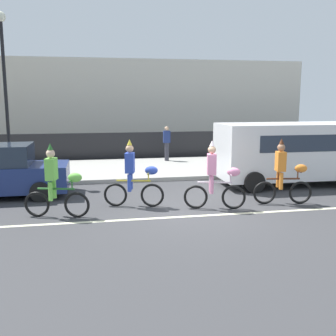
{
  "coord_description": "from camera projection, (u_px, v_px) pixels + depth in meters",
  "views": [
    {
      "loc": [
        -2.72,
        -10.08,
        3.0
      ],
      "look_at": [
        -0.59,
        1.2,
        1.0
      ],
      "focal_mm": 42.0,
      "sensor_mm": 36.0,
      "label": 1
    }
  ],
  "objects": [
    {
      "name": "street_lamp_post",
      "position": [
        4.0,
        71.0,
        13.87
      ],
      "size": [
        0.36,
        0.36,
        5.86
      ],
      "color": "black",
      "rests_on": "sidewalk_curb"
    },
    {
      "name": "road_centre_line",
      "position": [
        202.0,
        216.0,
        10.28
      ],
      "size": [
        36.0,
        0.14,
        0.01
      ],
      "primitive_type": "cube",
      "color": "beige",
      "rests_on": "ground"
    },
    {
      "name": "parade_cyclist_lime",
      "position": [
        56.0,
        185.0,
        10.03
      ],
      "size": [
        1.68,
        0.59,
        1.92
      ],
      "color": "black",
      "rests_on": "ground"
    },
    {
      "name": "parked_van_white",
      "position": [
        291.0,
        149.0,
        13.92
      ],
      "size": [
        5.0,
        2.22,
        2.18
      ],
      "color": "white",
      "rests_on": "ground"
    },
    {
      "name": "fence_line",
      "position": [
        149.0,
        146.0,
        19.75
      ],
      "size": [
        40.0,
        0.08,
        1.4
      ],
      "primitive_type": "cube",
      "color": "black",
      "rests_on": "ground"
    },
    {
      "name": "pedestrian_onlooker",
      "position": [
        167.0,
        142.0,
        18.47
      ],
      "size": [
        0.32,
        0.2,
        1.62
      ],
      "color": "#33333D",
      "rests_on": "sidewalk_curb"
    },
    {
      "name": "building_backdrop",
      "position": [
        84.0,
        104.0,
        27.11
      ],
      "size": [
        28.0,
        8.0,
        5.43
      ],
      "primitive_type": "cube",
      "color": "beige",
      "rests_on": "ground"
    },
    {
      "name": "parade_cyclist_orange",
      "position": [
        284.0,
        176.0,
        11.31
      ],
      "size": [
        1.71,
        0.52,
        1.92
      ],
      "color": "black",
      "rests_on": "ground"
    },
    {
      "name": "parade_cyclist_cobalt",
      "position": [
        134.0,
        178.0,
        11.04
      ],
      "size": [
        1.69,
        0.58,
        1.92
      ],
      "color": "black",
      "rests_on": "ground"
    },
    {
      "name": "parade_cyclist_pink",
      "position": [
        216.0,
        179.0,
        10.8
      ],
      "size": [
        1.69,
        0.57,
        1.92
      ],
      "color": "black",
      "rests_on": "ground"
    },
    {
      "name": "ground_plane",
      "position": [
        197.0,
        211.0,
        10.77
      ],
      "size": [
        80.0,
        80.0,
        0.0
      ],
      "primitive_type": "plane",
      "color": "#38383A"
    },
    {
      "name": "sidewalk_curb",
      "position": [
        159.0,
        168.0,
        17.05
      ],
      "size": [
        60.0,
        5.0,
        0.15
      ],
      "primitive_type": "cube",
      "color": "#9E9B93",
      "rests_on": "ground"
    }
  ]
}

